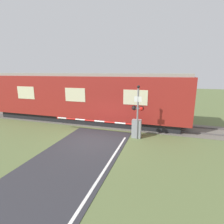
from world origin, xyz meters
The scene contains 5 objects.
ground_plane centered at (0.00, 0.00, 0.00)m, with size 80.00×80.00×0.00m, color #5B6B3D.
track_bed centered at (0.00, 3.96, 0.02)m, with size 36.00×3.20×0.13m.
train centered at (-2.64, 3.96, 2.15)m, with size 17.51×2.92×4.21m.
crossing_barrier centered at (1.97, 1.30, 0.67)m, with size 6.46×0.44×1.23m.
signal_post centered at (2.60, 1.05, 2.00)m, with size 0.79×0.26×3.51m.
Camera 1 is at (4.25, -9.81, 4.35)m, focal length 28.00 mm.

